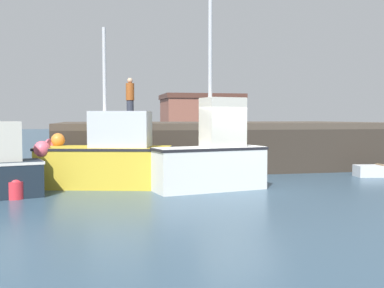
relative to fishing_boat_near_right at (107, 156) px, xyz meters
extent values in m
cube|color=#334C60|center=(3.97, -1.33, -1.01)|extent=(120.00, 160.00, 0.10)
cube|color=#473D33|center=(5.45, 6.23, 0.89)|extent=(14.73, 8.77, 0.25)
cube|color=#312A23|center=(5.45, 1.96, -0.10)|extent=(14.73, 0.24, 1.72)
cylinder|color=#312A23|center=(-1.52, 2.06, -0.10)|extent=(0.33, 0.33, 1.72)
cylinder|color=#312A23|center=(5.45, 2.06, -0.10)|extent=(0.33, 0.33, 1.72)
cylinder|color=#312A23|center=(1.03, 10.40, -0.10)|extent=(0.33, 0.33, 1.72)
cylinder|color=#312A23|center=(9.87, 10.40, -0.10)|extent=(0.33, 0.33, 1.72)
cylinder|color=#312A23|center=(1.96, 2.06, -0.10)|extent=(7.00, 0.17, 1.54)
cube|color=beige|center=(-2.91, -1.33, 0.58)|extent=(1.24, 1.08, 1.08)
cube|color=gold|center=(-0.06, 0.02, -0.33)|extent=(4.33, 2.54, 1.27)
cube|color=black|center=(-0.06, 0.02, 0.26)|extent=(4.42, 2.60, 0.08)
cube|color=#B2B7BC|center=(0.43, -0.11, 0.86)|extent=(2.07, 1.76, 1.12)
cylinder|color=#B7B7BC|center=(-0.06, 0.02, 2.72)|extent=(0.11, 0.11, 2.60)
sphere|color=#EA5B70|center=(-1.94, -0.22, 0.28)|extent=(0.49, 0.49, 0.49)
sphere|color=orange|center=(-1.57, 1.01, 0.49)|extent=(0.45, 0.45, 0.45)
sphere|color=#EA5B70|center=(-2.06, 0.10, 0.26)|extent=(0.36, 0.36, 0.36)
sphere|color=#EA5B70|center=(-1.81, 1.14, 0.32)|extent=(0.42, 0.42, 0.42)
cube|color=silver|center=(3.00, -1.33, -0.31)|extent=(3.51, 1.72, 1.31)
cube|color=black|center=(3.00, -1.33, 0.29)|extent=(3.58, 1.76, 0.08)
cube|color=beige|center=(3.41, -1.25, 1.08)|extent=(1.33, 1.13, 1.48)
cylinder|color=#B7B7BC|center=(3.00, -1.33, 3.34)|extent=(0.12, 0.12, 3.05)
cube|color=silver|center=(9.99, 0.41, -0.75)|extent=(1.93, 0.96, 0.42)
cube|color=#7F6647|center=(9.99, 0.41, -0.52)|extent=(0.19, 0.64, 0.04)
cylinder|color=#2D3342|center=(1.05, 4.18, 1.47)|extent=(0.29, 0.29, 0.93)
cylinder|color=#994C1E|center=(1.05, 4.18, 2.28)|extent=(0.34, 0.34, 0.69)
sphere|color=tan|center=(1.05, 4.18, 2.74)|extent=(0.22, 0.22, 0.22)
cube|color=brown|center=(10.83, 32.85, 1.14)|extent=(8.06, 5.91, 4.20)
cube|color=#4F2D24|center=(10.83, 32.85, 3.48)|extent=(8.38, 6.15, 0.50)
cylinder|color=red|center=(-2.48, -1.65, -0.73)|extent=(0.45, 0.45, 0.47)
cone|color=red|center=(-2.48, -1.65, -0.38)|extent=(0.36, 0.36, 0.22)
camera|label=1|loc=(-0.36, -14.34, 1.21)|focal=42.02mm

